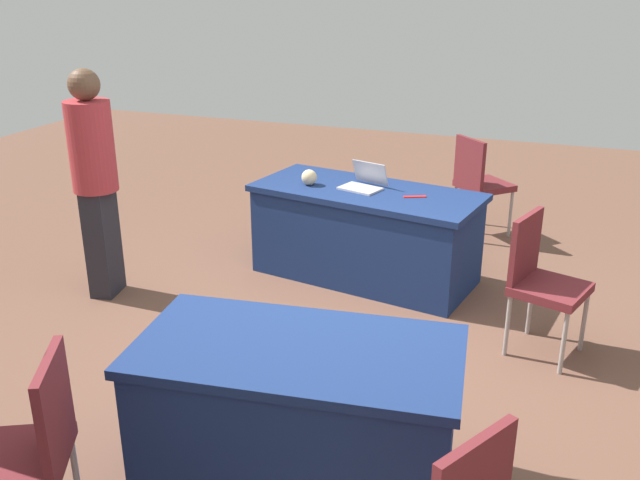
% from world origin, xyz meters
% --- Properties ---
extents(ground_plane, '(14.40, 14.40, 0.00)m').
position_xyz_m(ground_plane, '(0.00, 0.00, 0.00)').
color(ground_plane, brown).
extents(table_foreground, '(1.96, 1.11, 0.77)m').
position_xyz_m(table_foreground, '(0.27, -1.53, 0.39)').
color(table_foreground, navy).
rests_on(table_foreground, ground).
extents(table_mid_left, '(1.65, 1.01, 0.77)m').
position_xyz_m(table_mid_left, '(-0.17, 1.02, 0.39)').
color(table_mid_left, navy).
rests_on(table_mid_left, ground).
extents(chair_near_front, '(0.55, 0.55, 0.95)m').
position_xyz_m(chair_near_front, '(-1.17, -0.76, 0.55)').
color(chair_near_front, '#9E9993').
rests_on(chair_near_front, ground).
extents(chair_tucked_left, '(0.62, 0.62, 0.97)m').
position_xyz_m(chair_tucked_left, '(-0.44, -2.88, 0.57)').
color(chair_tucked_left, '#9E9993').
rests_on(chair_tucked_left, ground).
extents(chair_tucked_right, '(0.59, 0.59, 0.96)m').
position_xyz_m(chair_tucked_right, '(0.72, 1.85, 0.56)').
color(chair_tucked_right, '#9E9993').
rests_on(chair_tucked_right, ground).
extents(person_organiser, '(0.40, 0.40, 1.78)m').
position_xyz_m(person_organiser, '(2.12, -0.49, 1.00)').
color(person_organiser, '#26262D').
rests_on(person_organiser, ground).
extents(laptop_silver, '(0.39, 0.37, 0.21)m').
position_xyz_m(laptop_silver, '(0.31, -1.56, 0.81)').
color(laptop_silver, silver).
rests_on(laptop_silver, table_foreground).
extents(yarn_ball, '(0.13, 0.13, 0.13)m').
position_xyz_m(yarn_ball, '(0.76, -1.49, 0.84)').
color(yarn_ball, beige).
rests_on(yarn_ball, table_foreground).
extents(scissors_red, '(0.18, 0.11, 0.01)m').
position_xyz_m(scissors_red, '(-0.14, -1.47, 0.77)').
color(scissors_red, red).
rests_on(scissors_red, table_foreground).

